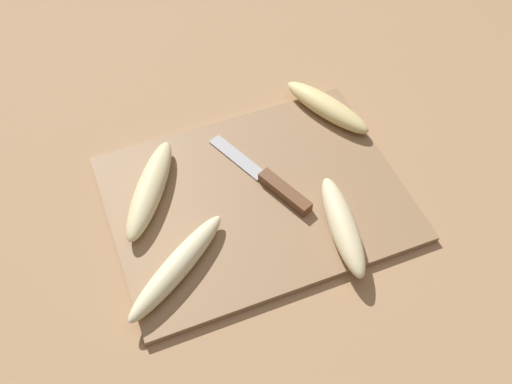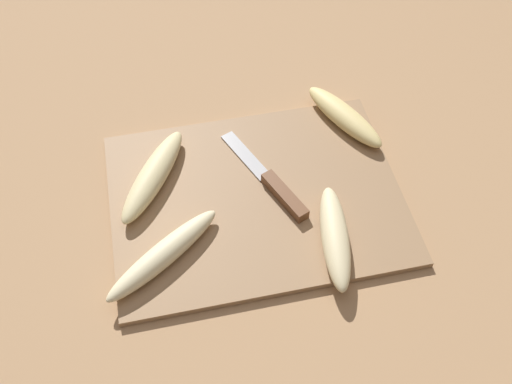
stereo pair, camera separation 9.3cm
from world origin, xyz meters
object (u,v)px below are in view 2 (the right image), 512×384
Objects in this scene: knife at (277,188)px; banana_golden_short at (344,116)px; banana_pale_long at (163,254)px; banana_soft_right at (153,175)px; banana_cream_curved at (335,237)px.

knife is 1.17× the size of banana_golden_short.
knife is at bearing 24.95° from banana_pale_long.
banana_soft_right is at bearing 139.88° from knife.
knife is 0.20m from banana_soft_right.
knife is 0.13m from banana_cream_curved.
knife is 0.21m from banana_pale_long.
banana_pale_long and banana_golden_short have the same top height.
banana_pale_long is (-0.25, 0.02, -0.00)m from banana_cream_curved.
banana_pale_long reaches higher than knife.
banana_pale_long is at bearing -90.37° from banana_soft_right.
banana_soft_right is 0.99× the size of banana_pale_long.
banana_cream_curved is at bearing -110.28° from banana_golden_short.
banana_soft_right reaches higher than knife.
banana_golden_short is (0.33, 0.06, -0.00)m from banana_soft_right.
banana_soft_right is 1.02× the size of banana_cream_curved.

